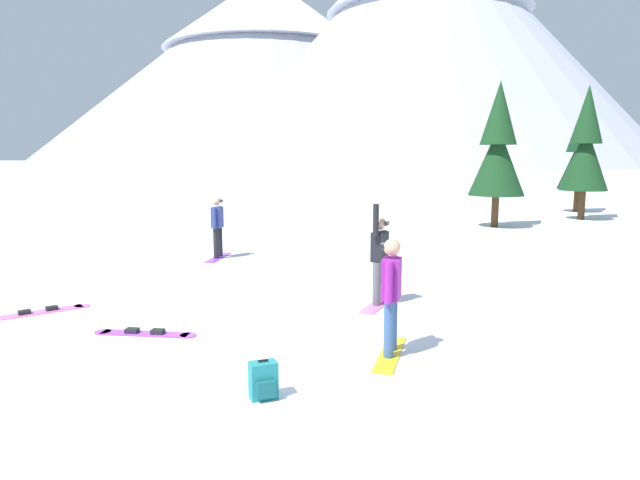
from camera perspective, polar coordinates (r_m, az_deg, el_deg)
name	(u,v)px	position (r m, az deg, el deg)	size (l,w,h in m)	color
ground_plane	(254,339)	(8.87, -6.75, -10.05)	(800.00, 800.00, 0.00)	white
snowboarder_foreground	(391,295)	(7.95, 7.31, -5.57)	(0.32, 1.54, 1.69)	yellow
snowboarder_midground	(380,257)	(10.66, 6.13, -1.78)	(0.54, 1.58, 1.96)	pink
snowboarder_background	(218,226)	(15.81, -10.46, 1.42)	(0.43, 1.61, 1.72)	#993FD8
loose_snowboard_near_left	(38,312)	(11.41, -26.90, -6.60)	(1.36, 1.57, 0.09)	pink
loose_snowboard_near_right	(145,333)	(9.44, -17.50, -9.09)	(1.72, 0.47, 0.09)	#993FD8
backpack_teal	(264,381)	(6.75, -5.80, -14.16)	(0.38, 0.37, 0.47)	#1E7A7F
pine_tree_slender	(586,147)	(27.87, 25.58, 8.60)	(2.08, 2.08, 6.00)	#472D19
pine_tree_broad	(579,155)	(31.77, 25.05, 7.94)	(2.02, 2.02, 5.41)	#472D19
pine_tree_twin	(498,148)	(23.56, 17.77, 8.95)	(2.22, 2.22, 5.81)	#472D19
peak_east_ridge	(266,67)	(274.11, -5.53, 17.25)	(210.56, 210.56, 85.77)	#9EA3B2
peak_central_summit	(427,35)	(193.34, 10.93, 19.93)	(143.88, 143.88, 79.85)	#9EA3B2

